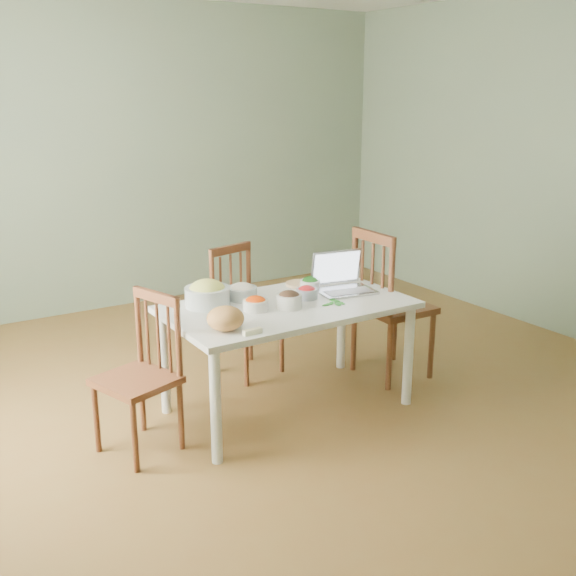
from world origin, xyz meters
TOP-DOWN VIEW (x-y plane):
  - floor at (0.00, 0.00)m, footprint 5.00×5.00m
  - wall_back at (0.00, 2.50)m, footprint 5.00×0.00m
  - wall_right at (2.50, 0.00)m, footprint 0.00×5.00m
  - dining_table at (-0.11, -0.14)m, footprint 1.46×0.82m
  - chair_far at (-0.05, 0.48)m, footprint 0.48×0.46m
  - chair_left at (-1.09, -0.15)m, footprint 0.47×0.48m
  - chair_right at (0.79, -0.08)m, footprint 0.45×0.47m
  - bread_boule at (-0.65, -0.36)m, footprint 0.22×0.22m
  - butter_stick at (-0.56, -0.49)m, footprint 0.11×0.03m
  - bowl_squash at (-0.54, 0.08)m, footprint 0.31×0.31m
  - bowl_carrot at (-0.34, -0.15)m, footprint 0.19×0.19m
  - bowl_onion at (-0.30, 0.09)m, footprint 0.19×0.19m
  - bowl_mushroom at (-0.15, -0.21)m, footprint 0.18×0.18m
  - bowl_redpep at (0.04, -0.11)m, footprint 0.14×0.14m
  - bowl_broccoli at (0.17, 0.05)m, footprint 0.15×0.15m
  - flatbread at (0.17, 0.16)m, footprint 0.20×0.20m
  - basil_bunch at (0.11, -0.29)m, footprint 0.17×0.17m
  - laptop at (0.33, -0.13)m, footprint 0.40×0.34m

SIDE VIEW (x-z plane):
  - floor at x=0.00m, z-range 0.00..0.00m
  - dining_table at x=-0.11m, z-range 0.00..0.69m
  - chair_left at x=-1.09m, z-range 0.00..0.88m
  - chair_far at x=-0.05m, z-range 0.00..0.90m
  - chair_right at x=0.79m, z-range 0.00..1.04m
  - flatbread at x=0.17m, z-range 0.69..0.70m
  - basil_bunch at x=0.11m, z-range 0.69..0.70m
  - butter_stick at x=-0.56m, z-range 0.69..0.71m
  - bowl_redpep at x=0.04m, z-range 0.69..0.76m
  - bowl_broccoli at x=0.17m, z-range 0.69..0.77m
  - bowl_carrot at x=-0.34m, z-range 0.69..0.77m
  - bowl_onion at x=-0.30m, z-range 0.69..0.78m
  - bowl_mushroom at x=-0.15m, z-range 0.69..0.79m
  - bread_boule at x=-0.65m, z-range 0.69..0.82m
  - bowl_squash at x=-0.54m, z-range 0.69..0.84m
  - laptop at x=0.33m, z-range 0.69..0.93m
  - wall_back at x=0.00m, z-range 0.00..2.70m
  - wall_right at x=2.50m, z-range 0.00..2.70m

